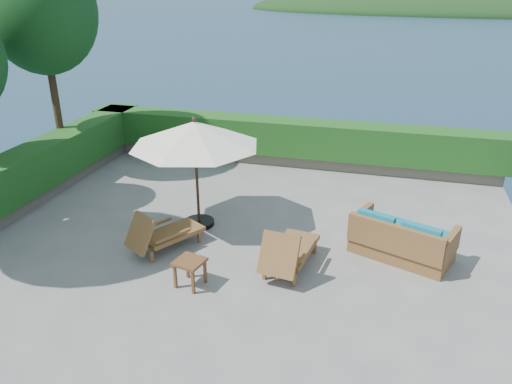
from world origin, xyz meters
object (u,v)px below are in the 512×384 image
(patio_umbrella, at_px, (195,135))
(lounge_left, at_px, (162,233))
(wicker_loveseat, at_px, (401,241))
(side_table, at_px, (190,265))
(lounge_right, at_px, (288,251))

(patio_umbrella, height_order, lounge_left, patio_umbrella)
(patio_umbrella, distance_m, wicker_loveseat, 4.77)
(side_table, bearing_deg, lounge_left, 134.44)
(lounge_left, relative_size, lounge_right, 0.94)
(lounge_left, distance_m, wicker_loveseat, 4.83)
(patio_umbrella, xyz_separation_m, lounge_right, (2.34, -1.34, -1.72))
(wicker_loveseat, bearing_deg, side_table, -129.81)
(lounge_left, distance_m, side_table, 1.49)
(lounge_left, height_order, side_table, lounge_left)
(patio_umbrella, relative_size, side_table, 5.39)
(lounge_left, relative_size, side_table, 2.87)
(patio_umbrella, xyz_separation_m, side_table, (0.73, -2.33, -1.70))
(lounge_right, distance_m, wicker_loveseat, 2.32)
(patio_umbrella, relative_size, lounge_left, 1.88)
(side_table, relative_size, wicker_loveseat, 0.27)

